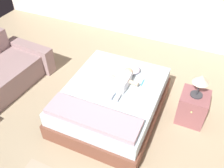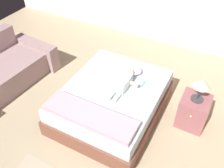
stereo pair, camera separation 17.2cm
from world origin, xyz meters
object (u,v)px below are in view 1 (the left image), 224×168
(baby, at_px, (123,81))
(nightstand, at_px, (192,107))
(pillow, at_px, (125,67))
(lamp, at_px, (201,81))
(bed, at_px, (112,101))
(toothbrush, at_px, (143,82))

(baby, distance_m, nightstand, 1.08)
(pillow, height_order, lamp, lamp)
(pillow, bearing_deg, lamp, -7.06)
(pillow, distance_m, nightstand, 1.17)
(bed, xyz_separation_m, toothbrush, (0.36, 0.32, 0.25))
(nightstand, distance_m, lamp, 0.51)
(baby, bearing_deg, bed, -122.62)
(baby, bearing_deg, nightstand, 10.53)
(bed, height_order, pillow, pillow)
(nightstand, xyz_separation_m, lamp, (0.00, 0.00, 0.51))
(pillow, bearing_deg, bed, -90.38)
(pillow, distance_m, lamp, 1.15)
(pillow, xyz_separation_m, baby, (0.10, -0.33, 0.02))
(baby, height_order, lamp, lamp)
(baby, relative_size, toothbrush, 4.00)
(bed, height_order, baby, baby)
(bed, xyz_separation_m, nightstand, (1.13, 0.35, 0.01))
(baby, xyz_separation_m, toothbrush, (0.26, 0.16, -0.06))
(bed, bearing_deg, nightstand, 17.21)
(toothbrush, xyz_separation_m, nightstand, (0.77, 0.03, -0.24))
(baby, xyz_separation_m, nightstand, (1.02, 0.19, -0.30))
(nightstand, bearing_deg, lamp, 90.00)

